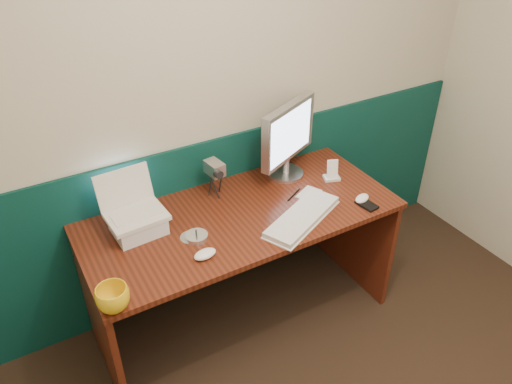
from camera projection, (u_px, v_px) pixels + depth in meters
back_wall at (205, 96)px, 2.51m from camera, size 3.50×0.04×2.50m
wainscot at (213, 217)px, 2.91m from camera, size 3.48×0.02×1.00m
desk at (242, 269)px, 2.72m from camera, size 1.60×0.70×0.75m
laptop_riser at (138, 225)px, 2.37m from camera, size 0.25×0.21×0.08m
laptop at (134, 199)px, 2.29m from camera, size 0.28×0.22×0.22m
monitor at (287, 140)px, 2.71m from camera, size 0.45×0.30×0.44m
keyboard at (302, 217)px, 2.47m from camera, size 0.50×0.34×0.03m
mouse_right at (362, 198)px, 2.60m from camera, size 0.11×0.09×0.03m
mouse_left at (205, 254)px, 2.23m from camera, size 0.11×0.08×0.04m
mug at (113, 298)px, 1.96m from camera, size 0.15×0.15×0.11m
camcorder at (215, 180)px, 2.61m from camera, size 0.10×0.13×0.19m
cd_spindle at (197, 237)px, 2.35m from camera, size 0.11×0.11×0.02m
cd_loose_a at (191, 237)px, 2.36m from camera, size 0.11×0.11×0.00m
pen at (294, 195)px, 2.66m from camera, size 0.12×0.07×0.01m
papers at (309, 194)px, 2.67m from camera, size 0.16×0.14×0.00m
dock at (332, 178)px, 2.79m from camera, size 0.10×0.09×0.02m
music_player at (332, 169)px, 2.75m from camera, size 0.07×0.05×0.10m
pda at (367, 205)px, 2.57m from camera, size 0.08×0.12×0.01m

